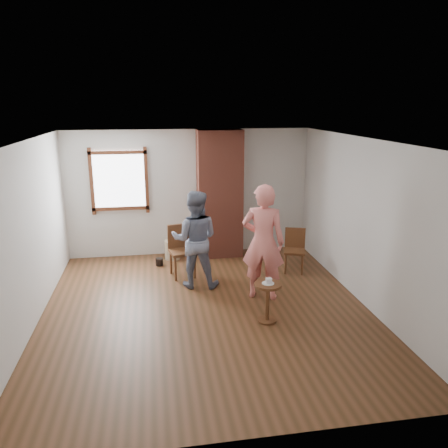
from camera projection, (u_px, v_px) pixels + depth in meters
The scene contains 12 objects.
ground at pixel (207, 310), 6.79m from camera, with size 5.50×5.50×0.00m, color brown.
room_shell at pixel (197, 188), 6.87m from camera, with size 5.04×5.52×2.62m.
brick_chimney at pixel (220, 194), 8.91m from camera, with size 0.90×0.50×2.60m, color #A34D3A.
stoneware_crock at pixel (172, 250), 8.95m from camera, with size 0.31×0.31×0.40m, color tan.
dark_pot at pixel (159, 262), 8.62m from camera, with size 0.15×0.15×0.15m, color black.
dining_chair_left at pixel (181, 247), 8.05m from camera, with size 0.52×0.52×0.95m.
dining_chair_right at pixel (295, 248), 8.27m from camera, with size 0.49×0.49×0.82m.
side_table at pixel (268, 296), 6.34m from camera, with size 0.40×0.40×0.60m.
cake_plate at pixel (268, 283), 6.28m from camera, with size 0.18×0.18×0.01m, color white.
cake_slice at pixel (269, 281), 6.27m from camera, with size 0.08×0.07×0.06m, color white.
man at pixel (195, 239), 7.48m from camera, with size 0.82×0.64×1.70m, color #151D3A.
person_pink at pixel (263, 242), 7.01m from camera, with size 0.69×0.45×1.90m, color #FD857E.
Camera 1 is at (-0.74, -6.14, 3.12)m, focal length 35.00 mm.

